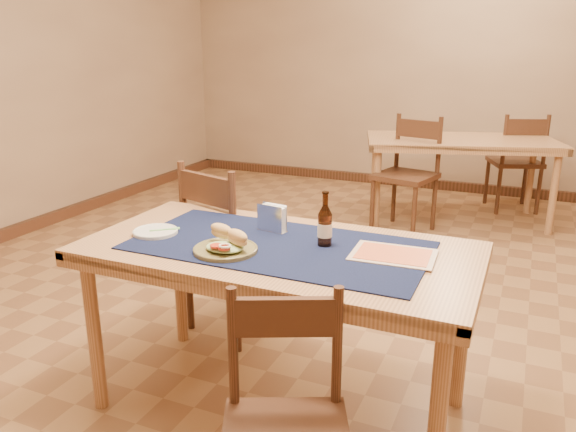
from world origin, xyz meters
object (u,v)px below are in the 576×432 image
at_px(chair_main_far, 231,246).
at_px(chair_main_near, 286,427).
at_px(main_table, 278,265).
at_px(back_table, 460,148).
at_px(napkin_holder, 272,219).
at_px(sandwich_plate, 226,245).
at_px(beer_bottle, 325,226).

bearing_deg(chair_main_far, chair_main_near, -54.33).
relative_size(main_table, back_table, 0.90).
bearing_deg(back_table, chair_main_near, -90.15).
distance_m(chair_main_near, napkin_holder, 0.97).
xyz_separation_m(back_table, sandwich_plate, (-0.48, -3.31, 0.11)).
bearing_deg(chair_main_near, napkin_holder, 117.56).
height_order(main_table, chair_main_near, chair_main_near).
distance_m(main_table, sandwich_plate, 0.25).
height_order(main_table, back_table, same).
bearing_deg(chair_main_near, back_table, 89.85).
distance_m(back_table, chair_main_far, 2.76).
height_order(chair_main_near, sandwich_plate, sandwich_plate).
distance_m(back_table, beer_bottle, 3.09).
bearing_deg(main_table, sandwich_plate, -134.55).
xyz_separation_m(chair_main_far, napkin_holder, (0.43, -0.38, 0.31)).
distance_m(main_table, napkin_holder, 0.23).
bearing_deg(chair_main_near, chair_main_far, 125.67).
relative_size(chair_main_near, napkin_holder, 5.83).
xyz_separation_m(main_table, beer_bottle, (0.17, 0.07, 0.17)).
height_order(back_table, chair_main_far, chair_main_far).
relative_size(main_table, beer_bottle, 7.15).
height_order(sandwich_plate, napkin_holder, napkin_holder).
distance_m(beer_bottle, napkin_holder, 0.28).
relative_size(chair_main_far, beer_bottle, 4.29).
height_order(back_table, sandwich_plate, sandwich_plate).
xyz_separation_m(chair_main_far, chair_main_near, (0.84, -1.17, -0.07)).
bearing_deg(beer_bottle, back_table, 87.15).
height_order(chair_main_far, napkin_holder, chair_main_far).
height_order(sandwich_plate, beer_bottle, beer_bottle).
xyz_separation_m(back_table, beer_bottle, (-0.15, -3.08, 0.17)).
bearing_deg(back_table, beer_bottle, -92.85).
relative_size(main_table, chair_main_near, 1.93).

